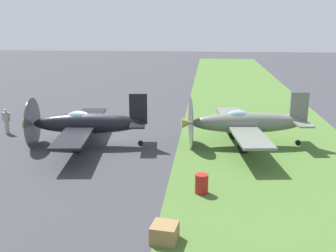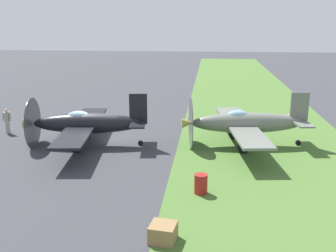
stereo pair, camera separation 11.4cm
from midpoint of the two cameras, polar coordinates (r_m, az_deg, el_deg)
ground_plane at (r=26.18m, az=-9.16°, el=-2.22°), size 160.00×160.00×0.00m
grass_verge at (r=25.56m, az=13.99°, el=-2.89°), size 120.00×11.00×0.01m
airplane_lead at (r=25.16m, az=-11.47°, el=0.37°), size 9.68×7.68×3.43m
airplane_wingman at (r=25.12m, az=11.02°, el=0.45°), size 9.90×7.87×3.51m
ground_crew_chief at (r=29.70m, az=-21.85°, el=0.74°), size 0.38×0.63×1.73m
fuel_drum at (r=18.25m, az=4.88°, el=-8.21°), size 0.60×0.60×0.90m
supply_crate at (r=14.59m, az=-0.48°, el=-14.95°), size 1.02×1.02×0.64m
runway_marker_cone at (r=29.76m, az=5.06°, el=0.41°), size 0.36×0.36×0.44m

